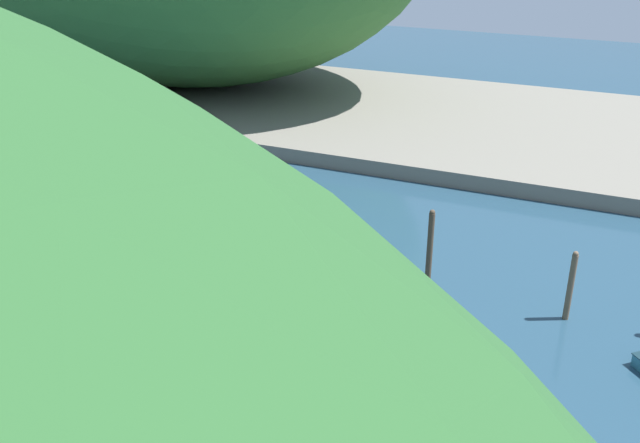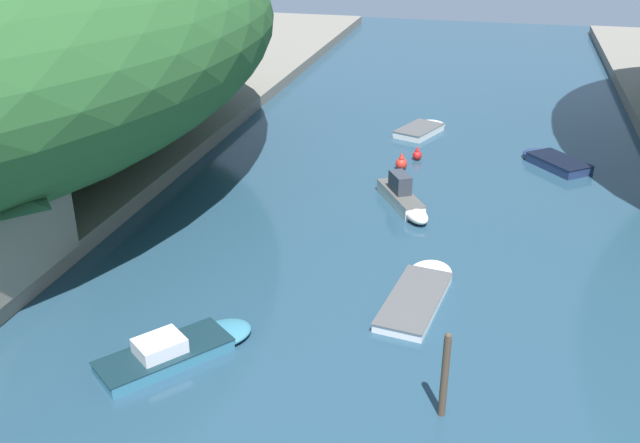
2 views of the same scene
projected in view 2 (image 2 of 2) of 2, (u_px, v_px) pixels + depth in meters
name	position (u px, v px, depth m)	size (l,w,h in m)	color
water_surface	(402.00, 224.00, 37.29)	(130.00, 130.00, 0.00)	#234256
boat_small_dinghy	(404.00, 199.00, 38.93)	(3.77, 5.41, 1.74)	silver
boat_yellow_tender	(179.00, 348.00, 26.60)	(5.27, 5.97, 1.04)	teal
boat_navy_launch	(552.00, 161.00, 45.09)	(4.62, 4.97, 0.60)	navy
boat_red_skiff	(419.00, 292.00, 30.53)	(2.90, 6.77, 0.42)	white
boat_far_right_bank	(423.00, 129.00, 51.27)	(3.67, 5.17, 0.50)	white
mooring_post_middle	(445.00, 375.00, 23.06)	(0.25, 0.25, 3.23)	#4C3D2D
channel_buoy_near	(401.00, 163.00, 44.33)	(0.74, 0.74, 1.11)	red
channel_buoy_far	(417.00, 155.00, 45.94)	(0.61, 0.61, 0.91)	red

